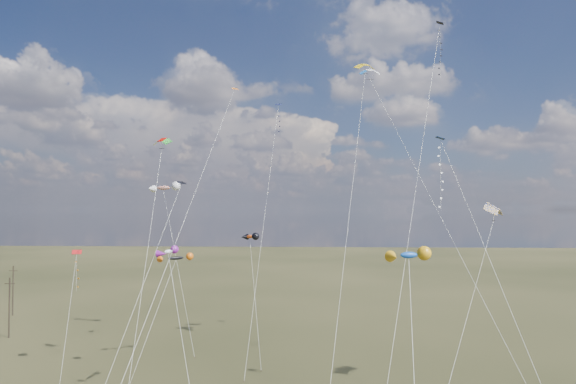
{
  "coord_description": "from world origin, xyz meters",
  "views": [
    {
      "loc": [
        2.92,
        -36.96,
        17.08
      ],
      "look_at": [
        0.0,
        18.0,
        19.0
      ],
      "focal_mm": 32.0,
      "sensor_mm": 36.0,
      "label": 1
    }
  ],
  "objects_px": {
    "diamond_black_high": "(438,65)",
    "parafoil_yellow": "(365,66)",
    "utility_pole_far": "(13,290)",
    "novelty_black_orange": "(176,258)",
    "utility_pole_near": "(9,307)"
  },
  "relations": [
    {
      "from": "utility_pole_near",
      "to": "diamond_black_high",
      "type": "bearing_deg",
      "value": -10.26
    },
    {
      "from": "utility_pole_near",
      "to": "diamond_black_high",
      "type": "relative_size",
      "value": 0.21
    },
    {
      "from": "diamond_black_high",
      "to": "utility_pole_far",
      "type": "bearing_deg",
      "value": 159.1
    },
    {
      "from": "diamond_black_high",
      "to": "novelty_black_orange",
      "type": "distance_m",
      "value": 36.24
    },
    {
      "from": "diamond_black_high",
      "to": "parafoil_yellow",
      "type": "xyz_separation_m",
      "value": [
        -8.03,
        -0.15,
        -0.04
      ]
    },
    {
      "from": "diamond_black_high",
      "to": "parafoil_yellow",
      "type": "distance_m",
      "value": 8.04
    },
    {
      "from": "parafoil_yellow",
      "to": "novelty_black_orange",
      "type": "relative_size",
      "value": 2.78
    },
    {
      "from": "novelty_black_orange",
      "to": "parafoil_yellow",
      "type": "bearing_deg",
      "value": 0.52
    },
    {
      "from": "utility_pole_far",
      "to": "parafoil_yellow",
      "type": "bearing_deg",
      "value": -23.79
    },
    {
      "from": "utility_pole_near",
      "to": "novelty_black_orange",
      "type": "height_order",
      "value": "novelty_black_orange"
    },
    {
      "from": "utility_pole_far",
      "to": "novelty_black_orange",
      "type": "relative_size",
      "value": 0.66
    },
    {
      "from": "utility_pole_far",
      "to": "novelty_black_orange",
      "type": "xyz_separation_m",
      "value": [
        33.32,
        -24.21,
        7.57
      ]
    },
    {
      "from": "parafoil_yellow",
      "to": "utility_pole_near",
      "type": "bearing_deg",
      "value": 167.84
    },
    {
      "from": "utility_pole_near",
      "to": "novelty_black_orange",
      "type": "relative_size",
      "value": 0.66
    },
    {
      "from": "utility_pole_far",
      "to": "parafoil_yellow",
      "type": "xyz_separation_m",
      "value": [
        54.48,
        -24.02,
        28.99
      ]
    }
  ]
}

